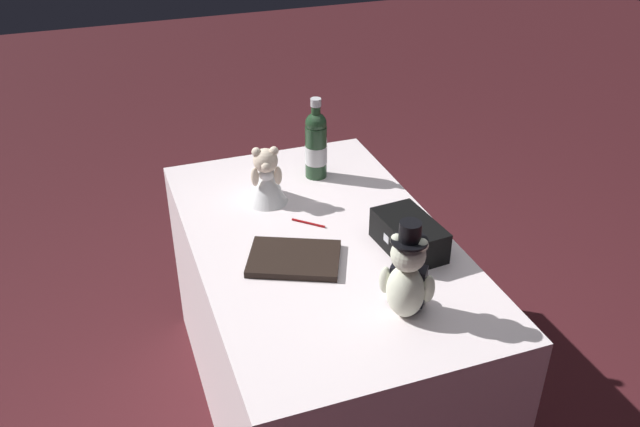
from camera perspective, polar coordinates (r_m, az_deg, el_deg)
ground_plane at (r=2.81m, az=-0.00°, el=-15.94°), size 12.00×12.00×0.00m
reception_table at (r=2.53m, az=-0.00°, el=-9.75°), size 1.42×0.85×0.80m
teddy_bear_groom at (r=1.91m, az=7.39°, el=-5.40°), size 0.15×0.15×0.31m
teddy_bear_bride at (r=2.48m, az=-4.60°, el=3.11°), size 0.20×0.16×0.22m
champagne_bottle at (r=2.62m, az=-0.34°, el=5.91°), size 0.09×0.09×0.33m
signing_pen at (r=2.36m, az=-0.89°, el=-0.83°), size 0.10×0.10×0.01m
gift_case_black at (r=2.22m, az=7.55°, el=-1.83°), size 0.27×0.18×0.11m
guestbook at (r=2.17m, az=-2.21°, el=-3.84°), size 0.31×0.35×0.02m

